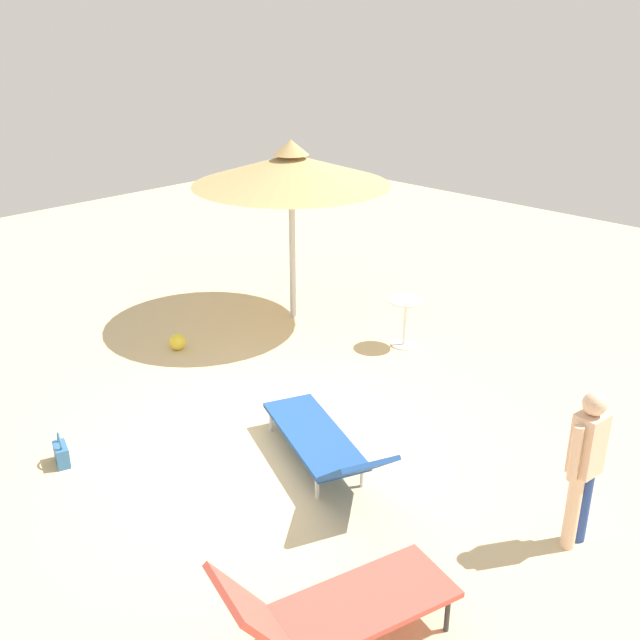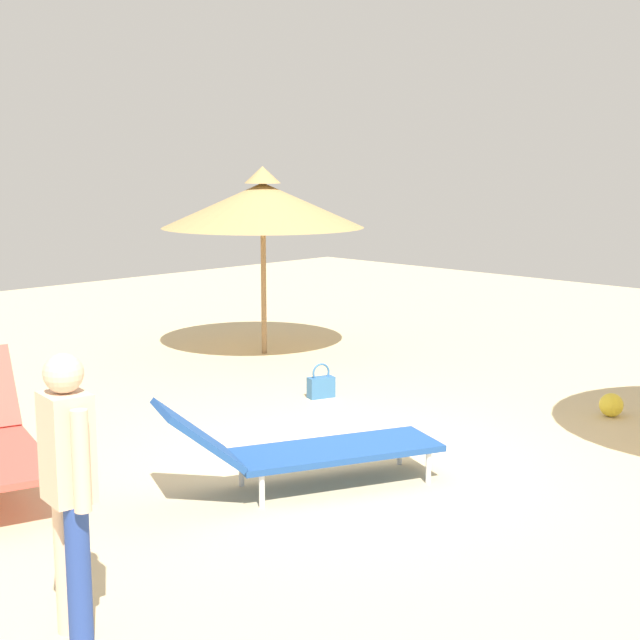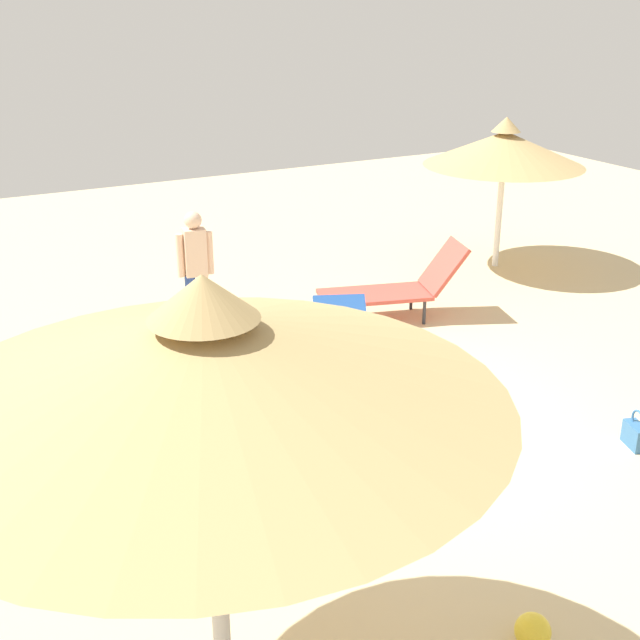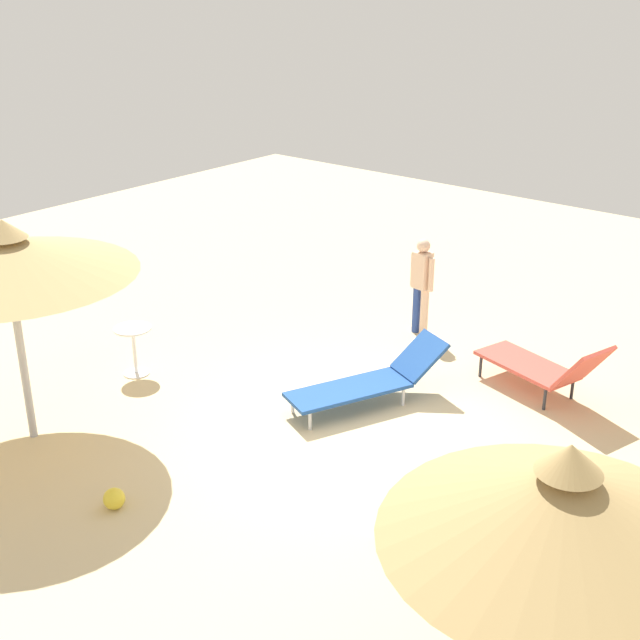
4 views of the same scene
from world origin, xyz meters
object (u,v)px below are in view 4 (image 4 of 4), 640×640
parasol_umbrella_center (564,506)px  handbag (392,525)px  parasol_umbrella_near_left (7,256)px  person_standing_far_right (422,281)px  beach_ball (114,499)px  lounge_chair_near_right (370,380)px  side_table_round (134,343)px  lounge_chair_edge (544,366)px

parasol_umbrella_center → handbag: bearing=62.6°
parasol_umbrella_near_left → person_standing_far_right: parasol_umbrella_near_left is taller
parasol_umbrella_center → beach_ball: parasol_umbrella_center is taller
parasol_umbrella_center → handbag: 3.07m
lounge_chair_near_right → person_standing_far_right: 2.59m
parasol_umbrella_near_left → beach_ball: 3.04m
parasol_umbrella_center → parasol_umbrella_near_left: (-0.06, 6.81, 0.40)m
handbag → side_table_round: side_table_round is taller
person_standing_far_right → beach_ball: person_standing_far_right is taller
parasol_umbrella_center → lounge_chair_edge: 5.71m
parasol_umbrella_near_left → handbag: 5.28m
handbag → person_standing_far_right: bearing=30.1°
parasol_umbrella_center → lounge_chair_edge: size_ratio=1.33×
handbag → side_table_round: bearing=81.5°
parasol_umbrella_near_left → lounge_chair_near_right: size_ratio=1.30×
parasol_umbrella_near_left → lounge_chair_edge: (5.03, -4.44, -1.92)m
parasol_umbrella_center → lounge_chair_edge: (4.97, 2.37, -1.52)m
lounge_chair_edge → person_standing_far_right: size_ratio=1.27×
parasol_umbrella_center → side_table_round: 7.58m
parasol_umbrella_near_left → lounge_chair_edge: size_ratio=1.50×
lounge_chair_near_right → person_standing_far_right: size_ratio=1.46×
parasol_umbrella_near_left → handbag: size_ratio=7.82×
lounge_chair_near_right → side_table_round: 3.44m
parasol_umbrella_center → side_table_round: size_ratio=3.66×
lounge_chair_near_right → parasol_umbrella_center: bearing=-129.1°
parasol_umbrella_center → lounge_chair_near_right: bearing=50.9°
parasol_umbrella_center → lounge_chair_edge: parasol_umbrella_center is taller
parasol_umbrella_near_left → lounge_chair_near_right: 4.79m
person_standing_far_right → beach_ball: size_ratio=6.53×
lounge_chair_edge → lounge_chair_near_right: size_ratio=0.87×
handbag → side_table_round: size_ratio=0.53×
lounge_chair_near_right → side_table_round: lounge_chair_near_right is taller
lounge_chair_near_right → beach_ball: 3.75m
side_table_round → person_standing_far_right: bearing=-31.6°
lounge_chair_near_right → beach_ball: size_ratio=9.53×
parasol_umbrella_near_left → lounge_chair_near_right: (3.36, -2.75, -2.02)m
handbag → beach_ball: (-1.51, 2.60, -0.01)m
parasol_umbrella_center → beach_ball: bearing=94.5°
parasol_umbrella_center → person_standing_far_right: (5.71, 4.84, -1.08)m
parasol_umbrella_center → lounge_chair_near_right: parasol_umbrella_center is taller
person_standing_far_right → handbag: (-4.58, -2.66, -0.75)m
beach_ball → person_standing_far_right: bearing=0.5°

